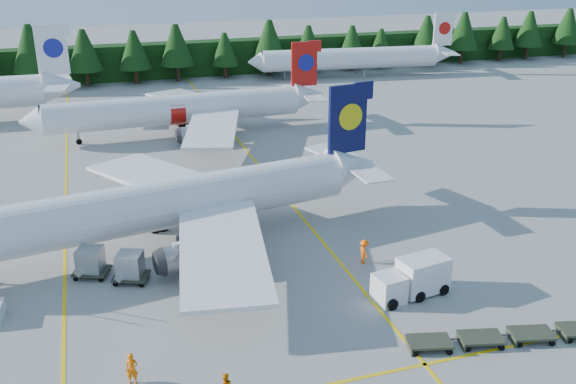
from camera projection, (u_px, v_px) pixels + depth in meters
name	position (u px, v px, depth m)	size (l,w,h in m)	color
ground	(294.00, 327.00, 40.80)	(320.00, 320.00, 0.00)	#9D9C97
taxi_stripe_a	(66.00, 228.00, 54.59)	(0.25, 120.00, 0.01)	yellow
taxi_stripe_b	(289.00, 201.00, 60.21)	(0.25, 120.00, 0.01)	yellow
treeline_hedge	(149.00, 61.00, 112.37)	(220.00, 4.00, 6.00)	black
airliner_navy	(140.00, 210.00, 49.63)	(39.12, 31.94, 11.44)	silver
airliner_red	(171.00, 110.00, 79.21)	(36.92, 30.36, 10.73)	silver
airliner_far_right	(345.00, 58.00, 112.70)	(37.05, 7.25, 10.78)	silver
service_truck	(411.00, 279.00, 43.92)	(5.68, 2.82, 2.62)	silver
dolly_train	(532.00, 333.00, 39.28)	(15.70, 4.41, 0.15)	#333728
uld_pair	(110.00, 263.00, 46.08)	(5.63, 4.27, 1.87)	#333728
crew_a	(132.00, 369.00, 35.28)	(0.69, 0.45, 1.88)	#FD6905
crew_c	(364.00, 252.00, 48.46)	(0.79, 0.54, 1.91)	#FF5805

